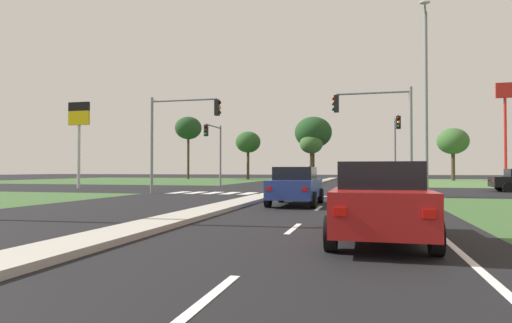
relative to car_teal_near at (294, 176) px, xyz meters
name	(u,v)px	position (x,y,z in m)	size (l,w,h in m)	color
ground_plane	(291,190)	(2.22, -15.09, -0.76)	(200.00, 200.00, 0.00)	black
grass_verge_far_left	(140,180)	(-23.28, 9.41, -0.76)	(35.00, 35.00, 0.01)	#385B2D
median_island_near	(186,216)	(2.22, -34.09, -0.69)	(1.20, 22.00, 0.14)	#ADA89E
median_island_far	(323,181)	(2.22, 9.91, -0.69)	(1.20, 36.00, 0.14)	#ADA89E
lane_dash_near	(210,296)	(5.72, -41.61, -0.76)	(0.14, 2.00, 0.01)	silver
lane_dash_second	(293,229)	(5.72, -35.61, -0.76)	(0.14, 2.00, 0.01)	silver
lane_dash_third	(319,208)	(5.72, -29.61, -0.76)	(0.14, 2.00, 0.01)	silver
lane_dash_fourth	(331,198)	(5.72, -23.61, -0.76)	(0.14, 2.00, 0.01)	silver
edge_line_right	(424,221)	(9.07, -33.09, -0.76)	(0.14, 24.00, 0.01)	silver
stop_bar_near	(339,196)	(6.02, -22.09, -0.76)	(6.40, 0.50, 0.01)	silver
crosswalk_bar_near	(179,192)	(-4.18, -20.29, -0.76)	(0.70, 2.80, 0.01)	silver
crosswalk_bar_second	(196,193)	(-3.03, -20.29, -0.76)	(0.70, 2.80, 0.01)	silver
crosswalk_bar_third	(213,193)	(-1.88, -20.29, -0.76)	(0.70, 2.80, 0.01)	silver
crosswalk_bar_fourth	(230,193)	(-0.73, -20.29, -0.76)	(0.70, 2.80, 0.01)	silver
crosswalk_bar_fifth	(248,193)	(0.42, -20.29, -0.76)	(0.70, 2.80, 0.01)	silver
crosswalk_bar_sixth	(266,194)	(1.57, -20.29, -0.76)	(0.70, 2.80, 0.01)	silver
car_teal_near	(294,176)	(0.00, 0.00, 0.00)	(2.10, 4.18, 1.49)	#19565B
car_red_second	(379,201)	(7.74, -37.03, 0.06)	(1.99, 4.48, 1.62)	#A31919
car_blue_third	(296,186)	(4.65, -28.37, 0.04)	(1.98, 4.36, 1.58)	navy
car_maroon_fifth	(305,175)	(0.04, 8.84, 0.03)	(2.05, 4.61, 1.55)	maroon
traffic_signal_far_right	(396,139)	(9.82, -10.09, 3.16)	(0.32, 4.51, 5.72)	gray
traffic_signal_far_left	(215,144)	(-5.38, -9.93, 2.99)	(0.32, 4.04, 5.50)	gray
traffic_signal_near_right	(382,122)	(8.35, -21.69, 3.27)	(4.27, 0.32, 5.92)	gray
traffic_signal_near_left	(176,127)	(-3.77, -21.69, 3.31)	(4.61, 0.32, 5.95)	gray
street_lamp_second	(426,93)	(10.76, -20.37, 5.00)	(0.67, 2.29, 10.41)	gray
pedestrian_at_median	(309,172)	(2.26, -4.95, 0.47)	(0.34, 0.34, 1.80)	#9E8966
fastfood_pole_sign	(505,109)	(21.79, 4.81, 7.08)	(1.80, 0.40, 10.67)	red
fuel_price_totem	(79,125)	(-14.41, -16.42, 4.21)	(1.80, 0.24, 6.79)	silver
treeline_near	(188,128)	(-19.93, 18.56, 7.29)	(4.24, 4.24, 9.93)	#423323
treeline_second	(248,142)	(-9.99, 18.27, 4.89)	(3.83, 3.83, 7.33)	#423323
treeline_third	(313,133)	(-0.09, 18.88, 6.24)	(5.51, 5.51, 9.37)	#423323
treeline_fourth	(311,144)	(-0.24, 17.60, 4.44)	(3.37, 3.37, 6.71)	#423323
treeline_fifth	(453,141)	(19.04, 18.08, 4.57)	(4.18, 4.18, 7.16)	#423323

